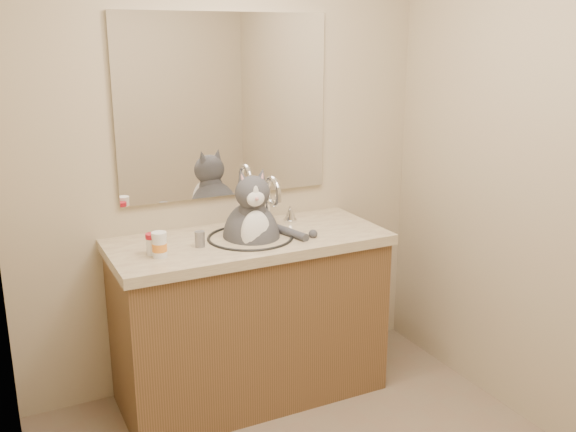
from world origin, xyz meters
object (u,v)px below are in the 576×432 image
at_px(pill_bottle_redcap, 152,244).
at_px(pill_bottle_orange, 160,245).
at_px(grey_canister, 200,239).
at_px(cat, 252,234).

distance_m(pill_bottle_redcap, pill_bottle_orange, 0.05).
bearing_deg(pill_bottle_orange, grey_canister, 15.43).
distance_m(cat, pill_bottle_redcap, 0.50).
height_order(cat, grey_canister, cat).
bearing_deg(pill_bottle_orange, pill_bottle_redcap, 112.86).
relative_size(pill_bottle_redcap, grey_canister, 1.31).
bearing_deg(cat, pill_bottle_redcap, -164.99).
height_order(cat, pill_bottle_redcap, cat).
relative_size(cat, pill_bottle_redcap, 5.66).
distance_m(cat, grey_canister, 0.28).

